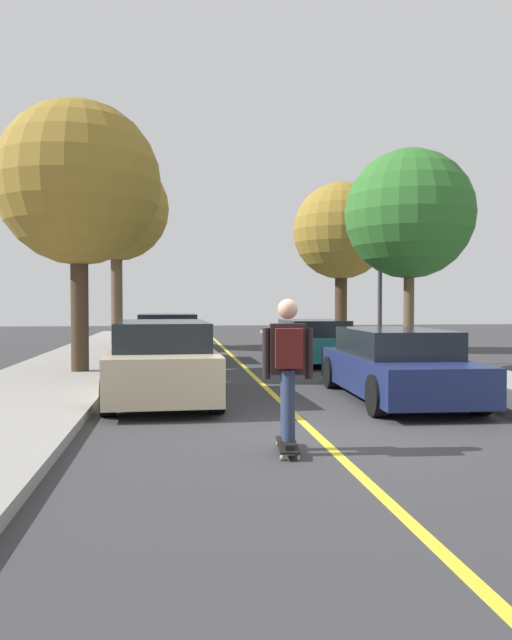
% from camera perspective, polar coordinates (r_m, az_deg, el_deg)
% --- Properties ---
extents(ground, '(80.00, 80.00, 0.00)m').
position_cam_1_polar(ground, '(7.93, 6.01, -10.90)').
color(ground, '#353538').
extents(center_line, '(0.12, 39.20, 0.01)m').
position_cam_1_polar(center_line, '(11.79, 1.45, -6.76)').
color(center_line, gold).
rests_on(center_line, ground).
extents(parked_car_left_nearest, '(1.98, 4.51, 1.39)m').
position_cam_1_polar(parked_car_left_nearest, '(11.06, -8.69, -3.72)').
color(parked_car_left_nearest, '#BCAD89').
rests_on(parked_car_left_nearest, ground).
extents(parked_car_left_near, '(2.00, 4.26, 1.40)m').
position_cam_1_polar(parked_car_left_near, '(18.18, -8.20, -1.71)').
color(parked_car_left_near, navy).
rests_on(parked_car_left_near, ground).
extents(parked_car_left_far, '(2.00, 4.23, 1.23)m').
position_cam_1_polar(parked_car_left_far, '(23.64, -8.02, -1.12)').
color(parked_car_left_far, '#1E5B33').
rests_on(parked_car_left_far, ground).
extents(parked_car_right_nearest, '(1.94, 4.60, 1.25)m').
position_cam_1_polar(parked_car_right_nearest, '(11.17, 12.81, -4.09)').
color(parked_car_right_nearest, navy).
rests_on(parked_car_right_nearest, ground).
extents(parked_car_right_near, '(1.92, 4.30, 1.24)m').
position_cam_1_polar(parked_car_right_near, '(17.60, 5.22, -2.01)').
color(parked_car_right_near, '#196066').
rests_on(parked_car_right_near, ground).
extents(street_tree_left_nearest, '(3.77, 3.77, 6.22)m').
position_cam_1_polar(street_tree_left_nearest, '(15.03, -16.15, 12.00)').
color(street_tree_left_nearest, '#3D2D1E').
rests_on(street_tree_left_nearest, sidewalk_left).
extents(street_tree_left_near, '(3.93, 3.93, 7.10)m').
position_cam_1_polar(street_tree_left_near, '(23.98, -12.86, 9.97)').
color(street_tree_left_near, brown).
rests_on(street_tree_left_near, sidewalk_left).
extents(street_tree_right_nearest, '(3.24, 3.24, 5.43)m').
position_cam_1_polar(street_tree_right_nearest, '(16.09, 14.06, 9.48)').
color(street_tree_right_nearest, brown).
rests_on(street_tree_right_nearest, sidewalk_right).
extents(street_tree_right_near, '(3.41, 3.41, 5.85)m').
position_cam_1_polar(street_tree_right_near, '(22.17, 7.92, 8.11)').
color(street_tree_right_near, '#3D2D1E').
rests_on(street_tree_right_near, sidewalk_right).
extents(streetlamp, '(0.36, 0.24, 4.81)m').
position_cam_1_polar(streetlamp, '(17.37, 11.45, 5.58)').
color(streetlamp, '#38383D').
rests_on(streetlamp, sidewalk_right).
extents(skateboard, '(0.31, 0.86, 0.10)m').
position_cam_1_polar(skateboard, '(7.16, 2.94, -11.53)').
color(skateboard, black).
rests_on(skateboard, ground).
extents(skateboarder, '(0.59, 0.71, 1.65)m').
position_cam_1_polar(skateboarder, '(6.97, 2.98, -3.94)').
color(skateboarder, black).
rests_on(skateboarder, skateboard).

